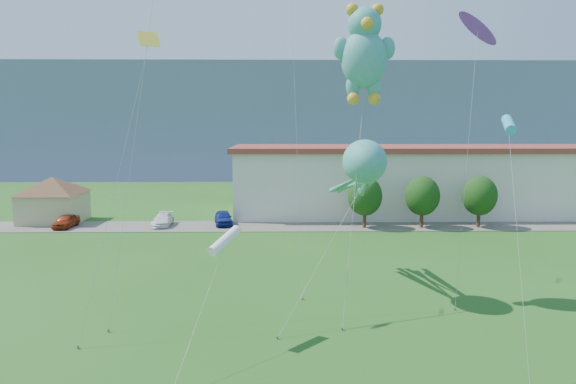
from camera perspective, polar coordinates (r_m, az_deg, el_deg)
The scene contains 16 objects.
parking_strip at distance 54.71m, azimuth -2.11°, elevation -3.82°, with size 70.00×6.00×0.06m, color #59544C.
hill_ridge at distance 138.70m, azimuth -1.40°, elevation 8.05°, with size 160.00×50.00×25.00m, color slate.
pavilion at distance 62.46m, azimuth -24.65°, elevation -0.31°, with size 9.20×9.20×5.00m.
warehouse at distance 67.73m, azimuth 20.62°, elevation 1.36°, with size 61.00×15.00×8.20m.
tree_near at distance 53.89m, azimuth 8.54°, elevation -0.44°, with size 3.60×3.60×5.47m.
tree_mid at distance 55.19m, azimuth 14.70°, elevation -0.42°, with size 3.60×3.60×5.47m.
tree_far at distance 57.10m, azimuth 20.51°, elevation -0.39°, with size 3.60×3.60×5.47m.
parked_car_red at distance 58.58m, azimuth -23.43°, elevation -2.97°, with size 1.62×4.03×1.37m, color #9B2D13.
parked_car_white at distance 56.31m, azimuth -13.73°, elevation -3.01°, with size 1.79×4.41×1.28m, color white.
parked_car_blue at distance 55.70m, azimuth -7.19°, elevation -2.85°, with size 1.78×4.43×1.51m, color navy.
octopus_kite at distance 32.29m, azimuth 8.12°, elevation 2.24°, with size 6.58×12.62×9.78m.
teddy_bear_kite at distance 32.19m, azimuth 8.45°, elevation 15.18°, with size 3.75×7.23×17.81m.
small_kite_cyan at distance 27.11m, azimuth 23.34°, elevation 6.69°, with size 1.57×7.27×11.06m.
small_kite_purple at distance 37.68m, azimuth 20.28°, elevation 16.13°, with size 4.04×7.35×17.72m.
small_kite_yellow at distance 28.96m, azimuth -16.10°, elevation 12.34°, with size 3.28×5.76×15.66m.
small_kite_white at distance 25.33m, azimuth -7.06°, elevation -5.46°, with size 1.91×7.20×5.44m.
Camera 1 is at (1.16, -18.68, 10.50)m, focal length 32.00 mm.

